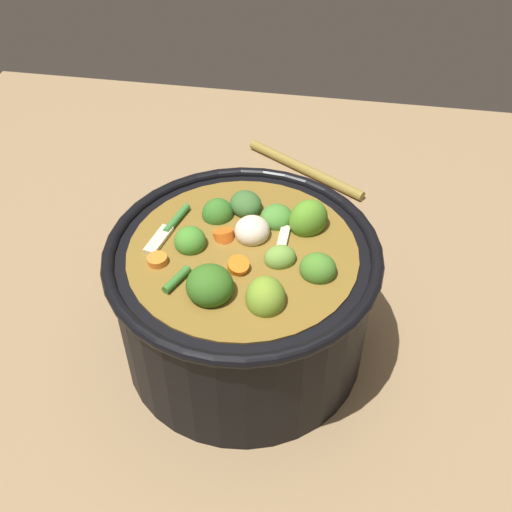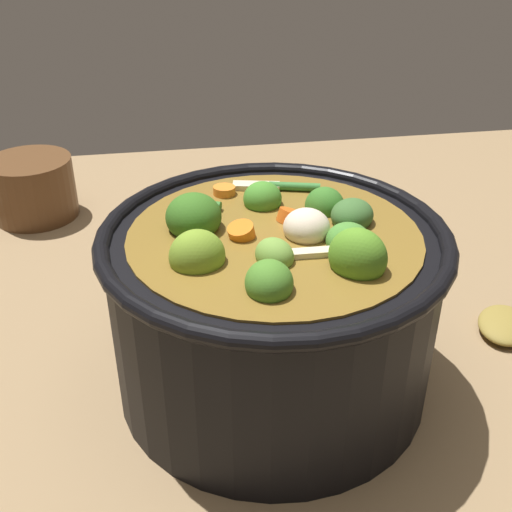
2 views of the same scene
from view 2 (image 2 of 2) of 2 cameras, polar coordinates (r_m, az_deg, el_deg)
The scene contains 3 objects.
ground_plane at distance 0.55m, azimuth 1.44°, elevation -11.01°, with size 1.10×1.10×0.00m, color #8C704C.
cooking_pot at distance 0.50m, azimuth 1.56°, elevation -4.42°, with size 0.26×0.26×0.17m.
small_saucepan at distance 0.84m, azimuth -19.73°, elevation 5.83°, with size 0.11×0.16×0.07m.
Camera 2 is at (-0.40, 0.08, 0.36)m, focal length 44.35 mm.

